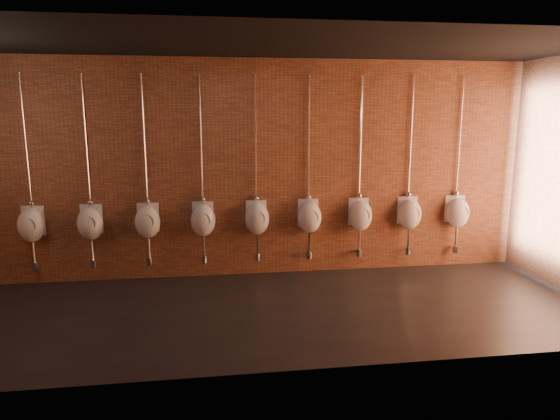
# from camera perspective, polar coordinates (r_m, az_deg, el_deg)

# --- Properties ---
(ground) EXTENTS (8.50, 8.50, 0.00)m
(ground) POSITION_cam_1_polar(r_m,az_deg,el_deg) (6.34, -2.38, -11.47)
(ground) COLOR black
(ground) RESTS_ON ground
(room_shell) EXTENTS (8.54, 3.04, 3.22)m
(room_shell) POSITION_cam_1_polar(r_m,az_deg,el_deg) (5.87, -2.54, 6.98)
(room_shell) COLOR black
(room_shell) RESTS_ON ground
(urinal_0) EXTENTS (0.40, 0.35, 2.71)m
(urinal_0) POSITION_cam_1_polar(r_m,az_deg,el_deg) (7.77, -26.56, -1.46)
(urinal_0) COLOR white
(urinal_0) RESTS_ON ground
(urinal_1) EXTENTS (0.40, 0.35, 2.71)m
(urinal_1) POSITION_cam_1_polar(r_m,az_deg,el_deg) (7.55, -20.87, -1.34)
(urinal_1) COLOR white
(urinal_1) RESTS_ON ground
(urinal_2) EXTENTS (0.40, 0.35, 2.71)m
(urinal_2) POSITION_cam_1_polar(r_m,az_deg,el_deg) (7.42, -14.90, -1.20)
(urinal_2) COLOR white
(urinal_2) RESTS_ON ground
(urinal_3) EXTENTS (0.40, 0.35, 2.71)m
(urinal_3) POSITION_cam_1_polar(r_m,az_deg,el_deg) (7.36, -8.78, -1.04)
(urinal_3) COLOR white
(urinal_3) RESTS_ON ground
(urinal_4) EXTENTS (0.40, 0.35, 2.71)m
(urinal_4) POSITION_cam_1_polar(r_m,az_deg,el_deg) (7.39, -2.65, -0.87)
(urinal_4) COLOR white
(urinal_4) RESTS_ON ground
(urinal_5) EXTENTS (0.40, 0.35, 2.71)m
(urinal_5) POSITION_cam_1_polar(r_m,az_deg,el_deg) (7.51, 3.37, -0.69)
(urinal_5) COLOR white
(urinal_5) RESTS_ON ground
(urinal_6) EXTENTS (0.40, 0.35, 2.71)m
(urinal_6) POSITION_cam_1_polar(r_m,az_deg,el_deg) (7.70, 9.14, -0.51)
(urinal_6) COLOR white
(urinal_6) RESTS_ON ground
(urinal_7) EXTENTS (0.40, 0.35, 2.71)m
(urinal_7) POSITION_cam_1_polar(r_m,az_deg,el_deg) (7.97, 14.58, -0.34)
(urinal_7) COLOR white
(urinal_7) RESTS_ON ground
(urinal_8) EXTENTS (0.40, 0.35, 2.71)m
(urinal_8) POSITION_cam_1_polar(r_m,az_deg,el_deg) (8.31, 19.62, -0.18)
(urinal_8) COLOR white
(urinal_8) RESTS_ON ground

